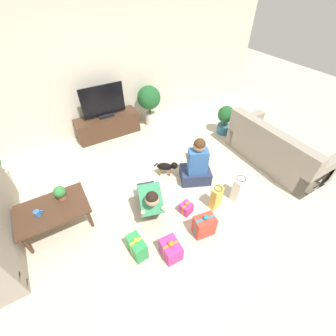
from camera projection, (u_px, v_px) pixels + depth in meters
The scene contains 19 objects.
ground_plane at pixel (160, 201), 3.75m from camera, with size 16.00×16.00×0.00m, color beige.
wall_back at pixel (96, 73), 4.55m from camera, with size 8.40×0.06×2.60m.
sofa_right at pixel (275, 150), 4.32m from camera, with size 0.87×1.88×0.82m.
coffee_table at pixel (53, 210), 3.17m from camera, with size 0.96×0.64×0.41m.
tv_console at pixel (108, 125), 5.06m from camera, with size 1.37×0.44×0.47m.
tv at pixel (103, 103), 4.70m from camera, with size 0.91×0.20×0.68m.
potted_plant_corner_right at pixel (225, 118), 5.03m from camera, with size 0.37×0.37×0.66m.
potted_plant_back_right at pixel (149, 100), 5.16m from camera, with size 0.53×0.53×0.94m.
person_kneeling at pixel (150, 199), 3.37m from camera, with size 0.51×0.78×0.75m.
person_sitting at pixel (197, 166), 3.88m from camera, with size 0.64×0.60×0.94m.
dog at pixel (167, 167), 4.10m from camera, with size 0.38×0.30×0.29m.
gift_box_a at pixel (171, 249), 2.98m from camera, with size 0.23×0.30×0.32m.
gift_box_b at pixel (186, 208), 3.53m from camera, with size 0.21×0.21×0.24m.
gift_box_c at pixel (204, 225), 3.21m from camera, with size 0.32×0.24×0.39m.
gift_box_d at pixel (137, 247), 2.99m from camera, with size 0.20×0.31×0.36m.
gift_bag_a at pixel (238, 188), 3.68m from camera, with size 0.26×0.19×0.45m.
gift_bag_b at pixel (216, 198), 3.54m from camera, with size 0.21×0.15×0.43m.
mug at pixel (38, 213), 3.02m from camera, with size 0.12×0.08×0.09m.
tabletop_plant at pixel (60, 193), 3.19m from camera, with size 0.17×0.17×0.22m.
Camera 1 is at (-1.10, -2.13, 2.94)m, focal length 24.00 mm.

